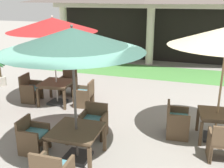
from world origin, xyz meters
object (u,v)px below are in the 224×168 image
Objects in this scene: patio_chair_near_foreground_west at (30,89)px; patio_chair_mid_right_west at (33,136)px; patio_chair_mid_right_north at (94,121)px; patio_umbrella_mid_right at (72,41)px; patio_chair_near_foreground_north at (68,83)px; patio_table_mid_left at (217,117)px; patio_chair_mid_left_south at (223,143)px; patio_chair_mid_left_west at (176,120)px; patio_table_near_foreground at (57,85)px; patio_chair_near_foreground_east at (85,95)px; potted_palm_left_edge at (1,74)px; patio_umbrella_near_foreground at (53,25)px; patio_table_mid_right at (76,133)px.

patio_chair_near_foreground_west is 1.14× the size of patio_chair_mid_right_west.
patio_chair_mid_right_north is at bearing 57.24° from patio_chair_near_foreground_west.
patio_chair_near_foreground_north is at bearing 119.42° from patio_umbrella_mid_right.
patio_table_mid_left is 4.40m from patio_chair_mid_right_west.
patio_chair_mid_left_south is 0.31× the size of patio_umbrella_mid_right.
patio_chair_mid_right_north is (-3.02, 0.18, -0.02)m from patio_chair_mid_left_south.
patio_chair_mid_left_south is at bearing 44.98° from patio_chair_mid_left_west.
patio_table_near_foreground is 1.18× the size of patio_chair_mid_left_south.
patio_chair_near_foreground_west reaches higher than patio_table_mid_left.
patio_table_mid_left is 1.05× the size of patio_chair_mid_left_south.
patio_table_near_foreground is 1.24× the size of patio_chair_near_foreground_east.
patio_chair_near_foreground_north is at bearing 94.51° from patio_table_near_foreground.
patio_chair_near_foreground_west is 1.03× the size of patio_chair_near_foreground_north.
patio_chair_near_foreground_west is at bearing 44.91° from patio_chair_near_foreground_north.
patio_umbrella_mid_right is (1.06, -2.83, 2.20)m from patio_chair_near_foreground_east.
potted_palm_left_edge reaches higher than patio_chair_mid_left_west.
patio_umbrella_mid_right is 2.45m from patio_chair_mid_right_north.
patio_umbrella_mid_right is (-1.94, -1.74, 2.17)m from patio_chair_mid_left_west.
patio_umbrella_near_foreground is at bearing 126.28° from patio_umbrella_mid_right.
potted_palm_left_edge is (-5.11, 3.76, -2.13)m from patio_umbrella_mid_right.
patio_table_mid_left is (4.98, -1.87, 0.21)m from patio_chair_near_foreground_north.
patio_table_mid_right is (-2.88, -1.85, 0.02)m from patio_table_mid_left.
patio_umbrella_mid_right reaches higher than patio_chair_mid_right_north.
patio_table_mid_right is (-1.94, -1.74, 0.21)m from patio_chair_mid_left_west.
patio_umbrella_mid_right reaches higher than patio_chair_mid_left_south.
patio_chair_near_foreground_west is 0.98× the size of patio_table_mid_left.
patio_table_mid_left is 1.17× the size of patio_chair_mid_right_west.
patio_chair_mid_right_north is at bearing 123.60° from patio_chair_near_foreground_north.
patio_chair_near_foreground_north is at bearing -53.66° from patio_chair_mid_right_north.
patio_chair_near_foreground_west is 1.08× the size of patio_chair_near_foreground_east.
patio_chair_near_foreground_north is (-0.08, 0.96, -0.25)m from patio_table_near_foreground.
patio_chair_mid_right_north reaches higher than patio_table_mid_right.
patio_chair_mid_left_south is at bearing -20.23° from patio_table_near_foreground.
patio_chair_mid_left_west is at bearing 118.64° from patio_chair_mid_right_west.
patio_table_mid_right is 1.96m from patio_umbrella_mid_right.
patio_chair_near_foreground_west reaches higher than patio_chair_mid_right_north.
patio_chair_mid_right_west is (-0.03, -2.86, -0.01)m from patio_chair_near_foreground_east.
patio_chair_mid_left_west is (3.00, -1.09, 0.03)m from patio_chair_near_foreground_east.
patio_table_mid_left is 0.32× the size of patio_umbrella_mid_right.
patio_chair_near_foreground_north is 1.07× the size of patio_chair_mid_right_north.
patio_chair_near_foreground_north is 0.95× the size of patio_table_mid_left.
patio_chair_near_foreground_east is 0.98× the size of patio_chair_mid_left_west.
patio_chair_mid_left_south is (4.05, -1.92, 0.03)m from patio_chair_near_foreground_east.
patio_chair_mid_left_west is 1.05× the size of patio_chair_mid_right_north.
patio_umbrella_near_foreground is at bearing 90.00° from patio_chair_near_foreground_west.
patio_chair_mid_left_west is 2.61m from patio_table_mid_right.
potted_palm_left_edge is at bearing -121.59° from patio_chair_near_foreground_west.
patio_chair_mid_right_west is (-1.08, -0.03, -2.21)m from patio_umbrella_mid_right.
patio_umbrella_mid_right is at bearing -53.72° from patio_table_near_foreground.
patio_umbrella_near_foreground is 3.36× the size of patio_chair_near_foreground_east.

